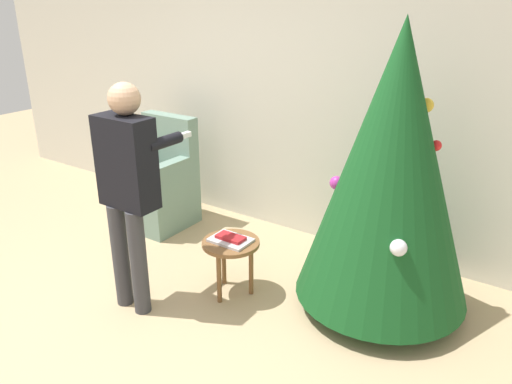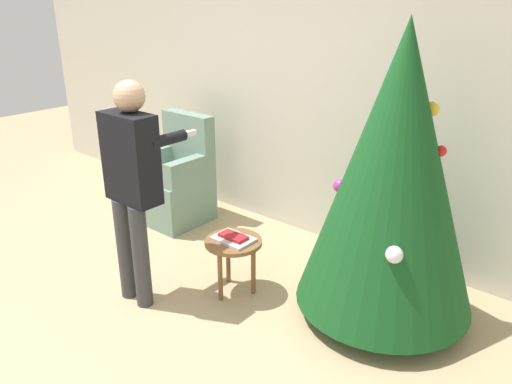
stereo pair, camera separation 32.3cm
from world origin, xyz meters
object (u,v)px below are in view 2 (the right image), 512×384
armchair (177,183)px  person_standing (132,176)px  christmas_tree (395,172)px  side_stool (234,248)px

armchair → person_standing: person_standing is taller
christmas_tree → armchair: bearing=176.1°
christmas_tree → side_stool: (-1.00, -0.48, -0.71)m
christmas_tree → person_standing: size_ratio=1.25×
christmas_tree → person_standing: (-1.49, -0.98, -0.10)m
person_standing → side_stool: 0.92m
side_stool → christmas_tree: bearing=25.6°
person_standing → side_stool: bearing=45.5°
christmas_tree → person_standing: bearing=-146.8°
christmas_tree → person_standing: 1.79m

